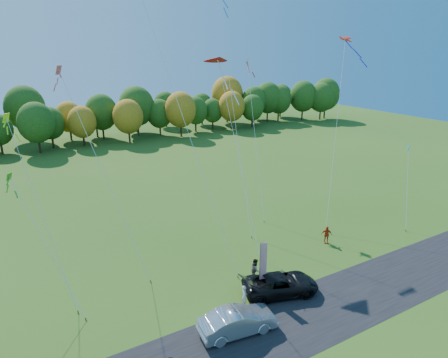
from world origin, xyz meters
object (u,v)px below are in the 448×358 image
black_suv (281,284)px  feather_flag (263,262)px  silver_sedan (238,321)px  person_east (326,235)px

black_suv → feather_flag: 2.22m
feather_flag → silver_sedan: bearing=-143.7°
black_suv → person_east: person_east is taller
silver_sedan → feather_flag: (3.88, 2.86, 1.70)m
feather_flag → black_suv: bearing=-38.3°
black_suv → person_east: bearing=-46.4°
black_suv → feather_flag: feather_flag is taller
black_suv → person_east: 9.57m
person_east → feather_flag: 10.38m
black_suv → silver_sedan: size_ratio=1.10×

